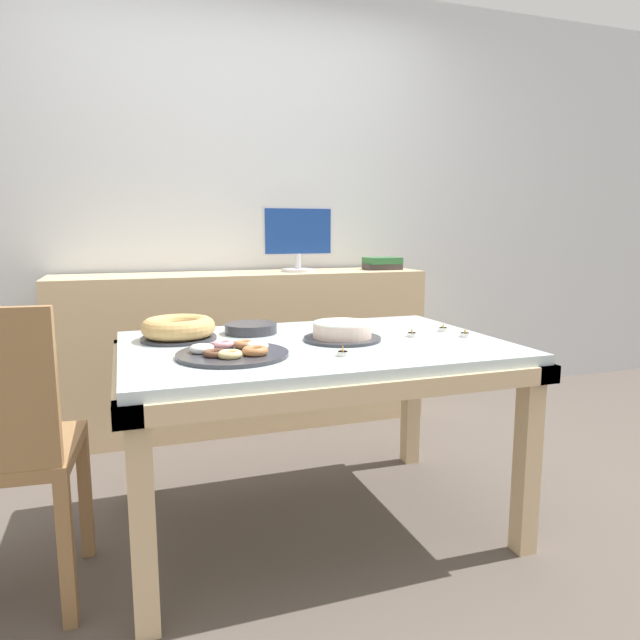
{
  "coord_description": "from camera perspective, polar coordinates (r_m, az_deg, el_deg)",
  "views": [
    {
      "loc": [
        -0.66,
        -1.97,
        1.14
      ],
      "look_at": [
        0.07,
        0.13,
        0.79
      ],
      "focal_mm": 32.0,
      "sensor_mm": 36.0,
      "label": 1
    }
  ],
  "objects": [
    {
      "name": "tealight_near_front",
      "position": [
        2.26,
        9.17,
        -1.41
      ],
      "size": [
        0.04,
        0.04,
        0.04
      ],
      "color": "silver",
      "rests_on": "dining_table"
    },
    {
      "name": "computer_monitor",
      "position": [
        3.38,
        -2.22,
        8.08
      ],
      "size": [
        0.42,
        0.2,
        0.38
      ],
      "color": "silver",
      "rests_on": "sideboard"
    },
    {
      "name": "cake_golden_bundt",
      "position": [
        2.23,
        -13.97,
        -0.86
      ],
      "size": [
        0.28,
        0.28,
        0.09
      ],
      "color": "#333338",
      "rests_on": "dining_table"
    },
    {
      "name": "tealight_left_edge",
      "position": [
        1.89,
        2.29,
        -3.32
      ],
      "size": [
        0.04,
        0.04,
        0.04
      ],
      "color": "silver",
      "rests_on": "dining_table"
    },
    {
      "name": "tealight_near_cakes",
      "position": [
        2.3,
        14.3,
        -1.39
      ],
      "size": [
        0.04,
        0.04,
        0.04
      ],
      "color": "silver",
      "rests_on": "dining_table"
    },
    {
      "name": "dining_table",
      "position": [
        2.14,
        -0.62,
        -4.59
      ],
      "size": [
        1.42,
        0.98,
        0.73
      ],
      "color": "silver",
      "rests_on": "ground"
    },
    {
      "name": "tealight_right_edge",
      "position": [
        2.4,
        12.21,
        -0.88
      ],
      "size": [
        0.04,
        0.04,
        0.04
      ],
      "color": "silver",
      "rests_on": "dining_table"
    },
    {
      "name": "cake_chocolate_round",
      "position": [
        2.15,
        2.26,
        -1.22
      ],
      "size": [
        0.29,
        0.29,
        0.07
      ],
      "color": "#333338",
      "rests_on": "dining_table"
    },
    {
      "name": "book_stack",
      "position": [
        3.58,
        6.24,
        5.66
      ],
      "size": [
        0.24,
        0.17,
        0.08
      ],
      "color": "#3F3838",
      "rests_on": "sideboard"
    },
    {
      "name": "pastry_platter",
      "position": [
        1.9,
        -8.7,
        -3.22
      ],
      "size": [
        0.37,
        0.37,
        0.04
      ],
      "color": "#333338",
      "rests_on": "dining_table"
    },
    {
      "name": "tealight_centre",
      "position": [
        2.44,
        3.03,
        -0.54
      ],
      "size": [
        0.04,
        0.04,
        0.04
      ],
      "color": "silver",
      "rests_on": "dining_table"
    },
    {
      "name": "plate_stack",
      "position": [
        2.32,
        -6.92,
        -0.83
      ],
      "size": [
        0.21,
        0.21,
        0.04
      ],
      "color": "#333338",
      "rests_on": "dining_table"
    },
    {
      "name": "wall_back",
      "position": [
        3.59,
        -8.73,
        11.45
      ],
      "size": [
        8.0,
        0.1,
        2.6
      ],
      "primitive_type": "cube",
      "color": "silver",
      "rests_on": "ground"
    },
    {
      "name": "sideboard",
      "position": [
        3.37,
        -7.45,
        -2.93
      ],
      "size": [
        2.11,
        0.44,
        0.9
      ],
      "color": "#D1B284",
      "rests_on": "ground"
    },
    {
      "name": "ground_plane",
      "position": [
        2.37,
        -0.59,
        -19.67
      ],
      "size": [
        12.0,
        12.0,
        0.0
      ],
      "primitive_type": "plane",
      "color": "#564C44"
    }
  ]
}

